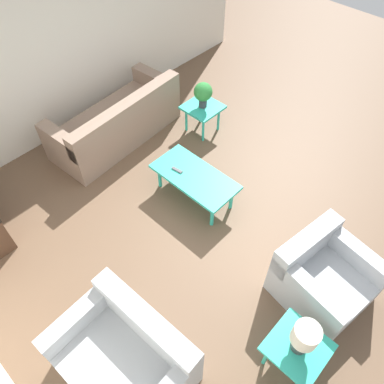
{
  "coord_description": "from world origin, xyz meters",
  "views": [
    {
      "loc": [
        -1.81,
        2.46,
        4.09
      ],
      "look_at": [
        0.24,
        0.3,
        0.55
      ],
      "focal_mm": 35.0,
      "sensor_mm": 36.0,
      "label": 1
    }
  ],
  "objects_px": {
    "sofa": "(118,123)",
    "armchair": "(322,277)",
    "potted_plant": "(203,93)",
    "side_table_plant": "(203,110)",
    "table_lamp": "(304,337)",
    "side_table_lamp": "(297,349)",
    "loveseat": "(126,358)",
    "coffee_table": "(195,178)"
  },
  "relations": [
    {
      "from": "sofa",
      "to": "coffee_table",
      "type": "relative_size",
      "value": 1.83
    },
    {
      "from": "armchair",
      "to": "table_lamp",
      "type": "relative_size",
      "value": 2.49
    },
    {
      "from": "armchair",
      "to": "loveseat",
      "type": "relative_size",
      "value": 0.8
    },
    {
      "from": "side_table_plant",
      "to": "side_table_lamp",
      "type": "distance_m",
      "value": 3.75
    },
    {
      "from": "side_table_plant",
      "to": "potted_plant",
      "type": "relative_size",
      "value": 1.32
    },
    {
      "from": "armchair",
      "to": "table_lamp",
      "type": "xyz_separation_m",
      "value": [
        -0.22,
        0.88,
        0.41
      ]
    },
    {
      "from": "sofa",
      "to": "potted_plant",
      "type": "distance_m",
      "value": 1.41
    },
    {
      "from": "sofa",
      "to": "armchair",
      "type": "relative_size",
      "value": 2.1
    },
    {
      "from": "side_table_lamp",
      "to": "sofa",
      "type": "bearing_deg",
      "value": -14.49
    },
    {
      "from": "loveseat",
      "to": "table_lamp",
      "type": "height_order",
      "value": "table_lamp"
    },
    {
      "from": "sofa",
      "to": "side_table_plant",
      "type": "distance_m",
      "value": 1.35
    },
    {
      "from": "sofa",
      "to": "side_table_lamp",
      "type": "bearing_deg",
      "value": 71.43
    },
    {
      "from": "side_table_lamp",
      "to": "potted_plant",
      "type": "distance_m",
      "value": 3.76
    },
    {
      "from": "sofa",
      "to": "loveseat",
      "type": "distance_m",
      "value": 3.55
    },
    {
      "from": "table_lamp",
      "to": "loveseat",
      "type": "bearing_deg",
      "value": 45.38
    },
    {
      "from": "side_table_lamp",
      "to": "potted_plant",
      "type": "relative_size",
      "value": 1.32
    },
    {
      "from": "loveseat",
      "to": "coffee_table",
      "type": "distance_m",
      "value": 2.37
    },
    {
      "from": "side_table_lamp",
      "to": "table_lamp",
      "type": "relative_size",
      "value": 1.31
    },
    {
      "from": "side_table_lamp",
      "to": "side_table_plant",
      "type": "bearing_deg",
      "value": -33.8
    },
    {
      "from": "sofa",
      "to": "armchair",
      "type": "distance_m",
      "value": 3.72
    },
    {
      "from": "loveseat",
      "to": "sofa",
      "type": "bearing_deg",
      "value": 139.7
    },
    {
      "from": "sofa",
      "to": "side_table_lamp",
      "type": "relative_size",
      "value": 3.97
    },
    {
      "from": "armchair",
      "to": "potted_plant",
      "type": "xyz_separation_m",
      "value": [
        2.89,
        -1.2,
        0.41
      ]
    },
    {
      "from": "armchair",
      "to": "loveseat",
      "type": "distance_m",
      "value": 2.24
    },
    {
      "from": "potted_plant",
      "to": "side_table_plant",
      "type": "bearing_deg",
      "value": 0.0
    },
    {
      "from": "side_table_plant",
      "to": "table_lamp",
      "type": "distance_m",
      "value": 3.76
    },
    {
      "from": "armchair",
      "to": "side_table_lamp",
      "type": "xyz_separation_m",
      "value": [
        -0.22,
        0.88,
        0.09
      ]
    },
    {
      "from": "coffee_table",
      "to": "side_table_lamp",
      "type": "relative_size",
      "value": 2.17
    },
    {
      "from": "potted_plant",
      "to": "table_lamp",
      "type": "relative_size",
      "value": 0.99
    },
    {
      "from": "sofa",
      "to": "side_table_lamp",
      "type": "height_order",
      "value": "sofa"
    },
    {
      "from": "side_table_plant",
      "to": "table_lamp",
      "type": "height_order",
      "value": "table_lamp"
    },
    {
      "from": "side_table_lamp",
      "to": "potted_plant",
      "type": "bearing_deg",
      "value": -33.8
    },
    {
      "from": "sofa",
      "to": "potted_plant",
      "type": "relative_size",
      "value": 5.26
    },
    {
      "from": "side_table_plant",
      "to": "potted_plant",
      "type": "bearing_deg",
      "value": 180.0
    },
    {
      "from": "armchair",
      "to": "coffee_table",
      "type": "xyz_separation_m",
      "value": [
        2.0,
        -0.07,
        0.06
      ]
    },
    {
      "from": "side_table_plant",
      "to": "table_lamp",
      "type": "xyz_separation_m",
      "value": [
        -3.11,
        2.08,
        0.32
      ]
    },
    {
      "from": "armchair",
      "to": "table_lamp",
      "type": "height_order",
      "value": "table_lamp"
    },
    {
      "from": "potted_plant",
      "to": "table_lamp",
      "type": "xyz_separation_m",
      "value": [
        -3.11,
        2.08,
        0.0
      ]
    },
    {
      "from": "armchair",
      "to": "coffee_table",
      "type": "height_order",
      "value": "armchair"
    },
    {
      "from": "sofa",
      "to": "side_table_lamp",
      "type": "distance_m",
      "value": 4.07
    },
    {
      "from": "coffee_table",
      "to": "side_table_plant",
      "type": "distance_m",
      "value": 1.44
    },
    {
      "from": "sofa",
      "to": "armchair",
      "type": "height_order",
      "value": "sofa"
    }
  ]
}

